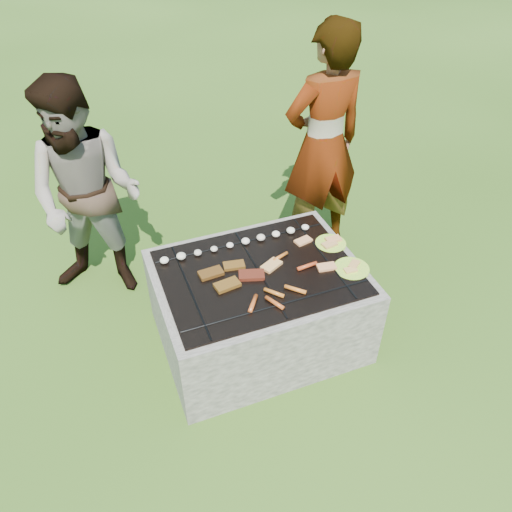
{
  "coord_description": "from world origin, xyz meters",
  "views": [
    {
      "loc": [
        -0.88,
        -2.2,
        2.67
      ],
      "look_at": [
        0.0,
        0.05,
        0.7
      ],
      "focal_mm": 35.0,
      "sensor_mm": 36.0,
      "label": 1
    }
  ],
  "objects_px": {
    "plate_far": "(331,243)",
    "cook": "(323,145)",
    "bystander": "(87,196)",
    "fire_pit": "(259,309)",
    "plate_near": "(352,269)"
  },
  "relations": [
    {
      "from": "fire_pit",
      "to": "plate_far",
      "type": "bearing_deg",
      "value": 9.77
    },
    {
      "from": "plate_near",
      "to": "cook",
      "type": "distance_m",
      "value": 1.14
    },
    {
      "from": "fire_pit",
      "to": "plate_far",
      "type": "relative_size",
      "value": 5.84
    },
    {
      "from": "cook",
      "to": "bystander",
      "type": "height_order",
      "value": "cook"
    },
    {
      "from": "plate_far",
      "to": "plate_near",
      "type": "relative_size",
      "value": 0.94
    },
    {
      "from": "bystander",
      "to": "plate_far",
      "type": "bearing_deg",
      "value": -2.05
    },
    {
      "from": "plate_far",
      "to": "cook",
      "type": "bearing_deg",
      "value": 68.24
    },
    {
      "from": "plate_near",
      "to": "cook",
      "type": "height_order",
      "value": "cook"
    },
    {
      "from": "plate_far",
      "to": "bystander",
      "type": "xyz_separation_m",
      "value": [
        -1.46,
        0.84,
        0.21
      ]
    },
    {
      "from": "plate_near",
      "to": "cook",
      "type": "xyz_separation_m",
      "value": [
        0.31,
        1.05,
        0.31
      ]
    },
    {
      "from": "plate_far",
      "to": "plate_near",
      "type": "xyz_separation_m",
      "value": [
        -0.0,
        -0.28,
        -0.0
      ]
    },
    {
      "from": "plate_far",
      "to": "cook",
      "type": "distance_m",
      "value": 0.88
    },
    {
      "from": "bystander",
      "to": "cook",
      "type": "bearing_deg",
      "value": 25.45
    },
    {
      "from": "plate_far",
      "to": "bystander",
      "type": "height_order",
      "value": "bystander"
    },
    {
      "from": "plate_far",
      "to": "cook",
      "type": "relative_size",
      "value": 0.12
    }
  ]
}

